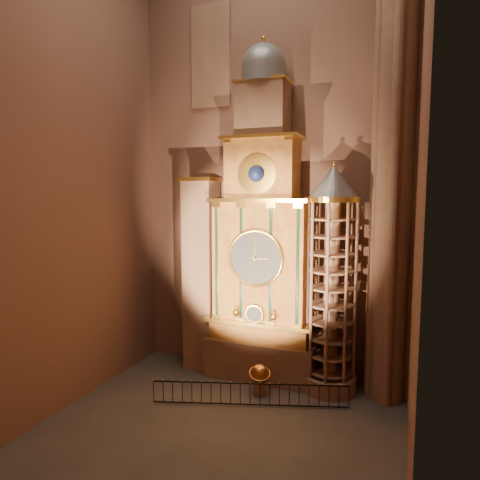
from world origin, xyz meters
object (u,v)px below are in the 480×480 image
at_px(stair_turret, 331,282).
at_px(celestial_globe, 260,377).
at_px(astronomical_clock, 262,248).
at_px(portrait_tower, 201,273).
at_px(iron_railing, 250,394).

distance_m(stair_turret, celestial_globe, 5.54).
xyz_separation_m(astronomical_clock, portrait_tower, (-3.40, 0.02, -1.53)).
bearing_deg(iron_railing, astronomical_clock, 99.44).
xyz_separation_m(portrait_tower, celestial_globe, (3.95, -1.92, -4.28)).
distance_m(celestial_globe, iron_railing, 1.27).
bearing_deg(portrait_tower, stair_turret, -2.33).
bearing_deg(stair_turret, portrait_tower, 177.67).
bearing_deg(iron_railing, celestial_globe, 88.58).
bearing_deg(astronomical_clock, portrait_tower, 179.71).
relative_size(astronomical_clock, portrait_tower, 1.64).
xyz_separation_m(astronomical_clock, stair_turret, (3.50, -0.26, -1.41)).
relative_size(astronomical_clock, celestial_globe, 11.48).
bearing_deg(celestial_globe, portrait_tower, 154.10).
xyz_separation_m(portrait_tower, iron_railing, (3.92, -3.14, -4.59)).
bearing_deg(astronomical_clock, iron_railing, -80.56).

